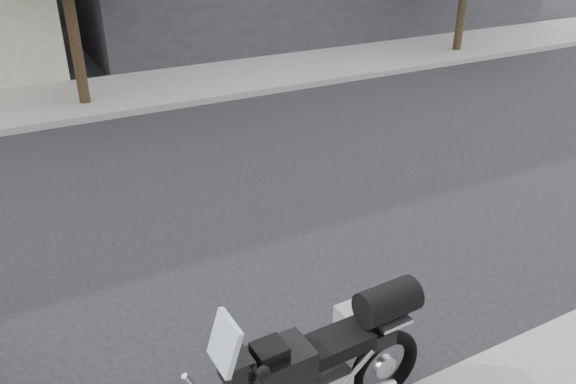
# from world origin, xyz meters

# --- Properties ---
(ground) EXTENTS (120.00, 120.00, 0.00)m
(ground) POSITION_xyz_m (0.00, 0.00, 0.00)
(ground) COLOR black
(ground) RESTS_ON ground
(far_sidewalk) EXTENTS (44.00, 3.00, 0.15)m
(far_sidewalk) POSITION_xyz_m (0.00, -6.50, 0.07)
(far_sidewalk) COLOR gray
(far_sidewalk) RESTS_ON ground
(motorcycle) EXTENTS (2.40, 0.83, 1.52)m
(motorcycle) POSITION_xyz_m (1.84, 3.87, 0.65)
(motorcycle) COLOR black
(motorcycle) RESTS_ON ground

